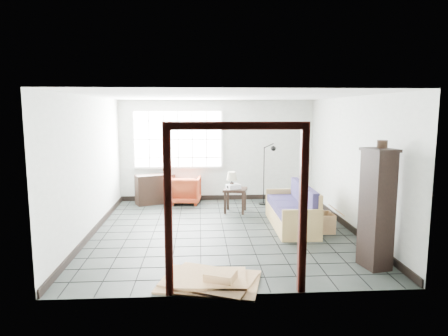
{
  "coord_description": "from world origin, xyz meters",
  "views": [
    {
      "loc": [
        -0.45,
        -7.55,
        2.34
      ],
      "look_at": [
        0.03,
        0.3,
        1.2
      ],
      "focal_mm": 32.0,
      "sensor_mm": 36.0,
      "label": 1
    }
  ],
  "objects": [
    {
      "name": "doorway_trim",
      "position": [
        0.0,
        -2.7,
        1.38
      ],
      "size": [
        1.8,
        0.08,
        2.2
      ],
      "color": "#37110C",
      "rests_on": "ground"
    },
    {
      "name": "futon_sofa",
      "position": [
        1.44,
        0.19,
        0.31
      ],
      "size": [
        0.76,
        1.96,
        0.86
      ],
      "rotation": [
        0.0,
        0.0,
        -0.02
      ],
      "color": "tan",
      "rests_on": "ground"
    },
    {
      "name": "cardboard_pile",
      "position": [
        -0.31,
        -2.39,
        0.05
      ],
      "size": [
        1.51,
        1.27,
        0.19
      ],
      "rotation": [
        0.0,
        0.0,
        -0.29
      ],
      "color": "#A2704E",
      "rests_on": "ground"
    },
    {
      "name": "console_shelf",
      "position": [
        -1.58,
        2.4,
        0.37
      ],
      "size": [
        1.02,
        0.72,
        0.74
      ],
      "rotation": [
        0.0,
        0.0,
        0.41
      ],
      "color": "black",
      "rests_on": "ground"
    },
    {
      "name": "open_box",
      "position": [
        1.85,
        -0.17,
        0.18
      ],
      "size": [
        0.88,
        0.45,
        0.5
      ],
      "rotation": [
        0.0,
        0.0,
        -0.01
      ],
      "color": "#A2704E",
      "rests_on": "ground"
    },
    {
      "name": "floor_lamp",
      "position": [
        1.24,
        2.09,
        0.82
      ],
      "size": [
        0.41,
        0.34,
        1.54
      ],
      "rotation": [
        0.0,
        0.0,
        -0.17
      ],
      "color": "black",
      "rests_on": "ground"
    },
    {
      "name": "ground",
      "position": [
        0.0,
        0.0,
        0.0
      ],
      "size": [
        5.5,
        5.5,
        0.0
      ],
      "primitive_type": "plane",
      "color": "black",
      "rests_on": "ground"
    },
    {
      "name": "pot",
      "position": [
        2.21,
        -1.89,
        1.85
      ],
      "size": [
        0.2,
        0.2,
        0.11
      ],
      "rotation": [
        0.0,
        0.0,
        -0.4
      ],
      "color": "black",
      "rests_on": "tall_shelf"
    },
    {
      "name": "tall_shelf",
      "position": [
        2.15,
        -1.97,
        0.91
      ],
      "size": [
        0.46,
        0.55,
        1.79
      ],
      "rotation": [
        0.0,
        0.0,
        0.2
      ],
      "color": "black",
      "rests_on": "ground"
    },
    {
      "name": "window_panel",
      "position": [
        -1.0,
        2.7,
        1.6
      ],
      "size": [
        2.32,
        0.08,
        1.52
      ],
      "color": "silver",
      "rests_on": "ground"
    },
    {
      "name": "side_table",
      "position": [
        0.36,
        1.42,
        0.46
      ],
      "size": [
        0.61,
        0.61,
        0.56
      ],
      "rotation": [
        0.0,
        0.0,
        -0.23
      ],
      "color": "black",
      "rests_on": "ground"
    },
    {
      "name": "armchair",
      "position": [
        -0.82,
        2.37,
        0.38
      ],
      "size": [
        0.8,
        0.76,
        0.76
      ],
      "primitive_type": "imported",
      "rotation": [
        0.0,
        0.0,
        3.05
      ],
      "color": "#9A2C16",
      "rests_on": "ground"
    },
    {
      "name": "projector",
      "position": [
        0.31,
        1.37,
        0.61
      ],
      "size": [
        0.35,
        0.32,
        0.1
      ],
      "rotation": [
        0.0,
        0.0,
        0.41
      ],
      "color": "silver",
      "rests_on": "side_table"
    },
    {
      "name": "room_shell",
      "position": [
        0.0,
        0.03,
        1.68
      ],
      "size": [
        5.02,
        5.52,
        2.61
      ],
      "color": "#B4B8B1",
      "rests_on": "ground"
    },
    {
      "name": "table_lamp",
      "position": [
        0.28,
        1.43,
        0.82
      ],
      "size": [
        0.3,
        0.3,
        0.38
      ],
      "rotation": [
        0.0,
        0.0,
        0.25
      ],
      "color": "black",
      "rests_on": "side_table"
    }
  ]
}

